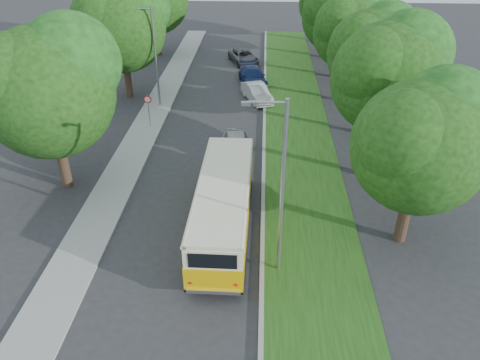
{
  "coord_description": "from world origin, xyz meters",
  "views": [
    {
      "loc": [
        3.42,
        -18.1,
        14.04
      ],
      "look_at": [
        2.37,
        2.63,
        1.5
      ],
      "focal_mm": 35.0,
      "sensor_mm": 36.0,
      "label": 1
    }
  ],
  "objects_px": {
    "lamppost_far": "(154,54)",
    "vintage_bus": "(224,207)",
    "car_white": "(257,93)",
    "car_blue": "(253,76)",
    "lamppost_near": "(280,186)",
    "car_silver": "(236,146)",
    "car_grey": "(244,57)"
  },
  "relations": [
    {
      "from": "car_grey",
      "to": "vintage_bus",
      "type": "bearing_deg",
      "value": -109.93
    },
    {
      "from": "car_silver",
      "to": "car_blue",
      "type": "xyz_separation_m",
      "value": [
        0.65,
        13.48,
        -0.01
      ]
    },
    {
      "from": "vintage_bus",
      "to": "car_white",
      "type": "relative_size",
      "value": 2.35
    },
    {
      "from": "car_white",
      "to": "car_grey",
      "type": "height_order",
      "value": "car_white"
    },
    {
      "from": "car_silver",
      "to": "vintage_bus",
      "type": "bearing_deg",
      "value": -97.74
    },
    {
      "from": "car_grey",
      "to": "lamppost_far",
      "type": "bearing_deg",
      "value": -138.31
    },
    {
      "from": "lamppost_far",
      "to": "car_white",
      "type": "relative_size",
      "value": 1.84
    },
    {
      "from": "lamppost_near",
      "to": "car_grey",
      "type": "height_order",
      "value": "lamppost_near"
    },
    {
      "from": "car_silver",
      "to": "car_white",
      "type": "relative_size",
      "value": 1.04
    },
    {
      "from": "car_blue",
      "to": "car_grey",
      "type": "bearing_deg",
      "value": 87.87
    },
    {
      "from": "lamppost_near",
      "to": "lamppost_far",
      "type": "height_order",
      "value": "lamppost_near"
    },
    {
      "from": "vintage_bus",
      "to": "car_grey",
      "type": "relative_size",
      "value": 2.11
    },
    {
      "from": "car_white",
      "to": "car_blue",
      "type": "xyz_separation_m",
      "value": [
        -0.44,
        3.86,
        0.05
      ]
    },
    {
      "from": "car_blue",
      "to": "car_grey",
      "type": "height_order",
      "value": "car_blue"
    },
    {
      "from": "car_grey",
      "to": "lamppost_near",
      "type": "bearing_deg",
      "value": -105.27
    },
    {
      "from": "vintage_bus",
      "to": "car_white",
      "type": "distance_m",
      "value": 17.41
    },
    {
      "from": "lamppost_near",
      "to": "car_silver",
      "type": "distance_m",
      "value": 11.32
    },
    {
      "from": "car_silver",
      "to": "lamppost_far",
      "type": "bearing_deg",
      "value": 122.66
    },
    {
      "from": "car_silver",
      "to": "car_grey",
      "type": "xyz_separation_m",
      "value": [
        -0.42,
        19.69,
        -0.09
      ]
    },
    {
      "from": "car_grey",
      "to": "car_silver",
      "type": "bearing_deg",
      "value": -109.26
    },
    {
      "from": "lamppost_far",
      "to": "car_blue",
      "type": "height_order",
      "value": "lamppost_far"
    },
    {
      "from": "lamppost_near",
      "to": "car_grey",
      "type": "bearing_deg",
      "value": 95.23
    },
    {
      "from": "car_blue",
      "to": "car_grey",
      "type": "xyz_separation_m",
      "value": [
        -1.08,
        6.21,
        -0.08
      ]
    },
    {
      "from": "lamppost_far",
      "to": "vintage_bus",
      "type": "bearing_deg",
      "value": -67.86
    },
    {
      "from": "car_white",
      "to": "car_blue",
      "type": "relative_size",
      "value": 0.83
    },
    {
      "from": "car_silver",
      "to": "car_white",
      "type": "bearing_deg",
      "value": 76.9
    },
    {
      "from": "lamppost_near",
      "to": "vintage_bus",
      "type": "bearing_deg",
      "value": 132.39
    },
    {
      "from": "lamppost_far",
      "to": "car_white",
      "type": "height_order",
      "value": "lamppost_far"
    },
    {
      "from": "lamppost_far",
      "to": "vintage_bus",
      "type": "distance_m",
      "value": 17.24
    },
    {
      "from": "lamppost_far",
      "to": "car_silver",
      "type": "distance_m",
      "value": 10.92
    },
    {
      "from": "lamppost_near",
      "to": "car_blue",
      "type": "relative_size",
      "value": 1.62
    },
    {
      "from": "vintage_bus",
      "to": "car_silver",
      "type": "relative_size",
      "value": 2.25
    }
  ]
}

